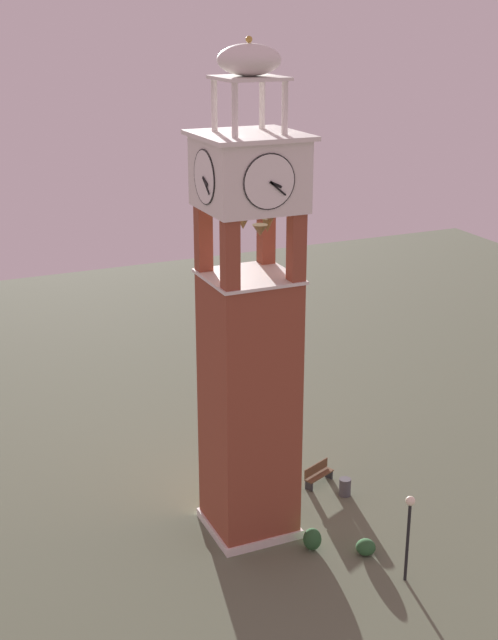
{
  "coord_description": "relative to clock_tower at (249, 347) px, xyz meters",
  "views": [
    {
      "loc": [
        -28.53,
        12.64,
        20.14
      ],
      "look_at": [
        0.0,
        0.0,
        9.08
      ],
      "focal_mm": 49.02,
      "sensor_mm": 36.0,
      "label": 1
    }
  ],
  "objects": [
    {
      "name": "trash_bin",
      "position": [
        0.58,
        -4.87,
        -7.59
      ],
      "size": [
        0.52,
        0.52,
        0.8
      ],
      "primitive_type": "cylinder",
      "color": "#4C4C51",
      "rests_on": "ground"
    },
    {
      "name": "clock_tower",
      "position": [
        0.0,
        0.0,
        0.0
      ],
      "size": [
        3.76,
        3.76,
        19.36
      ],
      "color": "brown",
      "rests_on": "ground"
    },
    {
      "name": "shrub_near_entry",
      "position": [
        -3.62,
        -3.41,
        -7.68
      ],
      "size": [
        0.77,
        0.77,
        0.62
      ],
      "primitive_type": "ellipsoid",
      "color": "#28562D",
      "rests_on": "ground"
    },
    {
      "name": "ground",
      "position": [
        -0.0,
        0.0,
        -7.99
      ],
      "size": [
        80.0,
        80.0,
        0.0
      ],
      "primitive_type": "plane",
      "color": "#5B664C"
    },
    {
      "name": "lamp_post",
      "position": [
        -5.65,
        -3.9,
        -5.49
      ],
      "size": [
        0.36,
        0.36,
        3.57
      ],
      "color": "black",
      "rests_on": "ground"
    },
    {
      "name": "shrub_behind_bench",
      "position": [
        2.56,
        0.19,
        -7.54
      ],
      "size": [
        1.16,
        1.16,
        0.9
      ],
      "primitive_type": "ellipsoid",
      "color": "#28562D",
      "rests_on": "ground"
    },
    {
      "name": "shrub_left_of_tower",
      "position": [
        -2.48,
        -1.64,
        -7.54
      ],
      "size": [
        0.73,
        0.73,
        0.91
      ],
      "primitive_type": "ellipsoid",
      "color": "#28562D",
      "rests_on": "ground"
    },
    {
      "name": "park_bench",
      "position": [
        1.94,
        -4.26,
        -7.51
      ],
      "size": [
        1.04,
        1.64,
        0.95
      ],
      "color": "brown",
      "rests_on": "ground"
    }
  ]
}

